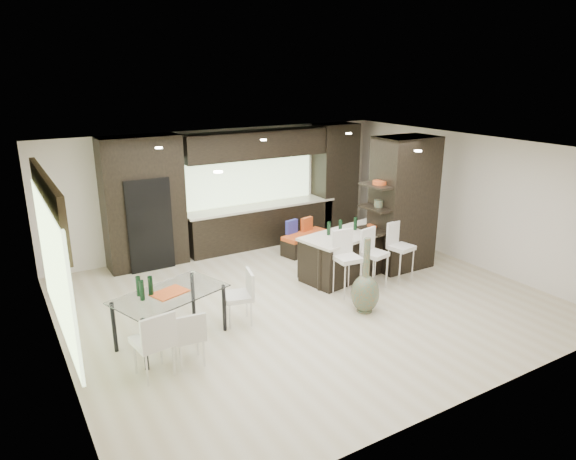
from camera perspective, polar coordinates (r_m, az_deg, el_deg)
ground at (r=9.27m, az=1.92°, el=-7.76°), size 8.00×8.00×0.00m
back_wall at (r=11.78m, az=-7.27°, el=4.54°), size 8.00×0.02×2.70m
left_wall at (r=7.52m, az=-24.64°, el=-4.36°), size 0.02×7.00×2.70m
right_wall at (r=11.39m, az=19.22°, el=3.26°), size 0.02×7.00×2.70m
ceiling at (r=8.49m, az=2.10°, el=8.99°), size 8.00×7.00×0.02m
window_left at (r=7.72m, az=-24.53°, el=-3.83°), size 0.04×3.20×1.90m
window_back at (r=11.95m, az=-4.58°, el=5.78°), size 3.40×0.04×1.20m
stone_accent at (r=7.47m, az=-25.15°, el=2.68°), size 0.08×3.00×0.80m
ceiling_spots at (r=8.70m, az=1.20°, el=9.07°), size 4.00×3.00×0.02m
back_cabinetry at (r=11.69m, az=-4.37°, el=4.53°), size 6.80×0.68×2.70m
refrigerator at (r=10.92m, az=-15.52°, el=0.86°), size 0.90×0.68×1.90m
partition_column at (r=10.65m, az=12.68°, el=2.89°), size 1.20×0.80×2.70m
kitchen_island at (r=10.30m, az=6.87°, el=-2.61°), size 2.24×1.29×0.88m
stool_left at (r=9.35m, az=6.58°, el=-4.42°), size 0.46×0.46×0.96m
stool_mid at (r=9.75m, az=9.57°, el=-3.79°), size 0.48×0.48×0.91m
stool_right at (r=10.15m, az=12.39°, el=-3.02°), size 0.48×0.48×0.94m
bench at (r=11.54m, az=1.95°, el=-1.42°), size 1.23×0.72×0.45m
floor_vase at (r=8.68m, az=8.65°, el=-5.02°), size 0.53×0.53×1.31m
dining_table at (r=7.99m, az=-12.84°, el=-9.42°), size 1.83×1.39×0.78m
chair_near at (r=7.37m, az=-10.97°, el=-11.79°), size 0.45×0.45×0.76m
chair_far at (r=7.19m, az=-14.77°, el=-12.30°), size 0.54×0.54×0.89m
chair_end at (r=8.34m, az=-5.55°, el=-7.74°), size 0.53×0.53×0.81m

